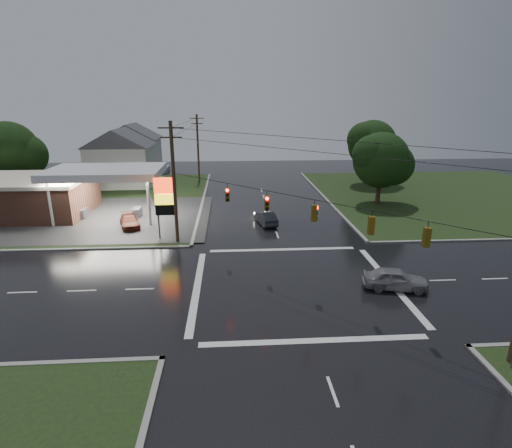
{
  "coord_description": "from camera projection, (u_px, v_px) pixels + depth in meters",
  "views": [
    {
      "loc": [
        -4.47,
        -25.84,
        12.78
      ],
      "look_at": [
        -2.47,
        5.16,
        3.0
      ],
      "focal_mm": 28.0,
      "sensor_mm": 36.0,
      "label": 1
    }
  ],
  "objects": [
    {
      "name": "car_pump",
      "position": [
        130.0,
        221.0,
        41.31
      ],
      "size": [
        3.1,
        4.69,
        1.26
      ],
      "primitive_type": "imported",
      "rotation": [
        0.0,
        0.0,
        0.34
      ],
      "color": "#5D2315",
      "rests_on": "ground"
    },
    {
      "name": "traffic_signals",
      "position": [
        298.0,
        197.0,
        26.75
      ],
      "size": [
        26.87,
        26.87,
        1.47
      ],
      "color": "black",
      "rests_on": "ground"
    },
    {
      "name": "car_north",
      "position": [
        266.0,
        218.0,
        42.32
      ],
      "size": [
        2.29,
        4.42,
        1.39
      ],
      "primitive_type": "imported",
      "rotation": [
        0.0,
        0.0,
        3.35
      ],
      "color": "#202329",
      "rests_on": "ground"
    },
    {
      "name": "gas_station",
      "position": [
        43.0,
        193.0,
        45.12
      ],
      "size": [
        26.2,
        18.0,
        5.6
      ],
      "color": "#2D2D2D",
      "rests_on": "ground"
    },
    {
      "name": "utility_pole_nw",
      "position": [
        174.0,
        182.0,
        35.45
      ],
      "size": [
        2.2,
        0.32,
        11.0
      ],
      "color": "#382619",
      "rests_on": "ground"
    },
    {
      "name": "pylon_sign",
      "position": [
        166.0,
        198.0,
        36.85
      ],
      "size": [
        2.0,
        0.35,
        6.0
      ],
      "color": "#59595E",
      "rests_on": "ground"
    },
    {
      "name": "tree_nw_behind",
      "position": [
        10.0,
        150.0,
        53.32
      ],
      "size": [
        8.93,
        7.6,
        10.0
      ],
      "color": "black",
      "rests_on": "ground"
    },
    {
      "name": "tree_ne_far",
      "position": [
        373.0,
        144.0,
        60.26
      ],
      "size": [
        8.46,
        7.2,
        9.8
      ],
      "color": "black",
      "rests_on": "ground"
    },
    {
      "name": "house_far",
      "position": [
        133.0,
        147.0,
        71.72
      ],
      "size": [
        11.05,
        8.48,
        8.6
      ],
      "color": "silver",
      "rests_on": "ground"
    },
    {
      "name": "grass_ne",
      "position": [
        452.0,
        195.0,
        55.04
      ],
      "size": [
        36.0,
        36.0,
        0.08
      ],
      "primitive_type": "cube",
      "color": "black",
      "rests_on": "ground"
    },
    {
      "name": "tree_ne_near",
      "position": [
        382.0,
        160.0,
        48.84
      ],
      "size": [
        7.99,
        6.8,
        8.98
      ],
      "color": "black",
      "rests_on": "ground"
    },
    {
      "name": "car_crossing",
      "position": [
        395.0,
        279.0,
        27.86
      ],
      "size": [
        4.72,
        2.7,
        1.51
      ],
      "primitive_type": "imported",
      "rotation": [
        0.0,
        0.0,
        1.35
      ],
      "color": "gray",
      "rests_on": "ground"
    },
    {
      "name": "grass_nw",
      "position": [
        65.0,
        201.0,
        51.85
      ],
      "size": [
        36.0,
        36.0,
        0.08
      ],
      "primitive_type": "cube",
      "color": "black",
      "rests_on": "ground"
    },
    {
      "name": "utility_pole_n",
      "position": [
        198.0,
        147.0,
        62.65
      ],
      "size": [
        2.2,
        0.32,
        10.5
      ],
      "color": "#382619",
      "rests_on": "ground"
    },
    {
      "name": "house_near",
      "position": [
        121.0,
        157.0,
        60.36
      ],
      "size": [
        11.05,
        8.48,
        8.6
      ],
      "color": "silver",
      "rests_on": "ground"
    },
    {
      "name": "ground",
      "position": [
        295.0,
        284.0,
        28.71
      ],
      "size": [
        120.0,
        120.0,
        0.0
      ],
      "primitive_type": "plane",
      "color": "black",
      "rests_on": "ground"
    }
  ]
}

